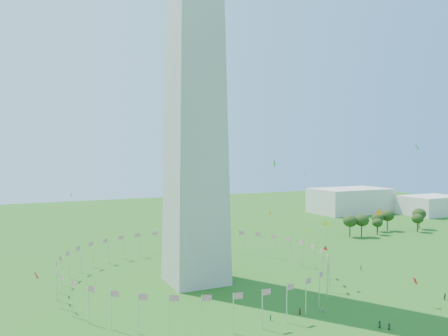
{
  "coord_description": "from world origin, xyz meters",
  "views": [
    {
      "loc": [
        -49.32,
        -73.31,
        39.56
      ],
      "look_at": [
        2.45,
        35.0,
        35.37
      ],
      "focal_mm": 35.0,
      "sensor_mm": 36.0,
      "label": 1
    }
  ],
  "objects": [
    {
      "name": "tree_line_east",
      "position": [
        114.44,
        85.34,
        4.97
      ],
      "size": [
        53.81,
        15.28,
        10.62
      ],
      "color": "#2A4717",
      "rests_on": "ground"
    },
    {
      "name": "kites_aloft",
      "position": [
        16.21,
        22.94,
        20.44
      ],
      "size": [
        105.64,
        85.74,
        37.72
      ],
      "color": "yellow",
      "rests_on": "ground"
    },
    {
      "name": "washington_monument",
      "position": [
        0.0,
        50.0,
        84.5
      ],
      "size": [
        16.8,
        16.8,
        169.0
      ],
      "primitive_type": null,
      "color": "#B4AFA0",
      "rests_on": "ground"
    },
    {
      "name": "flag_ring",
      "position": [
        -0.0,
        50.0,
        4.5
      ],
      "size": [
        80.24,
        80.24,
        9.0
      ],
      "color": "silver",
      "rests_on": "ground"
    },
    {
      "name": "gov_building_east_b",
      "position": [
        190.0,
        120.0,
        6.0
      ],
      "size": [
        35.0,
        25.0,
        12.0
      ],
      "primitive_type": "cube",
      "color": "beige",
      "rests_on": "ground"
    },
    {
      "name": "gov_building_east_a",
      "position": [
        150.0,
        150.0,
        8.0
      ],
      "size": [
        50.0,
        30.0,
        16.0
      ],
      "primitive_type": "cube",
      "color": "beige",
      "rests_on": "ground"
    }
  ]
}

